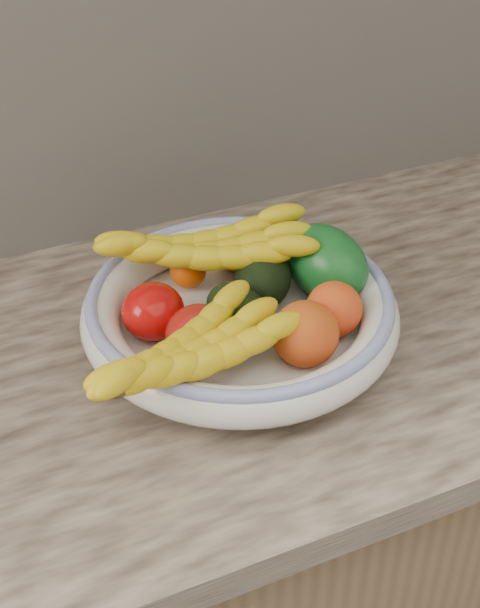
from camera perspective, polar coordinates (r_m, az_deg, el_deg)
name	(u,v)px	position (r m, az deg, el deg)	size (l,w,h in m)	color
kitchen_counter	(233,548)	(1.40, -0.44, -16.12)	(2.44, 0.66, 1.40)	brown
fruit_bowl	(240,312)	(1.04, 0.00, -0.51)	(0.39, 0.39, 0.08)	silver
clementine_back_left	(188,271)	(1.10, -3.52, 2.23)	(0.05, 0.05, 0.04)	#FF5B05
clementine_back_right	(234,251)	(1.14, -0.41, 3.57)	(0.06, 0.06, 0.05)	orange
tomato_left	(153,311)	(1.02, -5.88, -0.50)	(0.08, 0.08, 0.07)	#B60907
tomato_near_left	(199,335)	(0.98, -2.80, -2.11)	(0.08, 0.08, 0.07)	#A7150F
avocado_center	(237,311)	(1.01, -0.18, -0.46)	(0.06, 0.09, 0.06)	black
avocado_right	(263,276)	(1.07, 1.56, 1.87)	(0.07, 0.10, 0.07)	black
green_mango	(325,262)	(1.08, 5.77, 2.82)	(0.08, 0.13, 0.09)	#0E4F19
peach_front	(305,334)	(0.98, 4.43, -2.02)	(0.08, 0.08, 0.08)	orange
peach_right	(334,309)	(1.01, 6.35, -0.36)	(0.07, 0.07, 0.07)	orange
banana_bunch_back	(206,253)	(1.07, -2.33, 3.44)	(0.29, 0.11, 0.08)	yellow
banana_bunch_front	(191,358)	(0.92, -3.34, -3.63)	(0.28, 0.11, 0.08)	yellow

